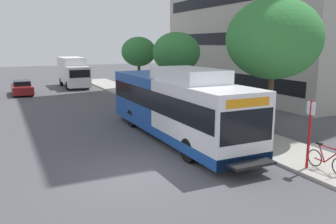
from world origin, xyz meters
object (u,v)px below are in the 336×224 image
object	(u,v)px
transit_bus	(175,105)
box_truck_background	(73,71)
bus_stop_sign_pole	(310,129)
bicycle_parked	(327,160)
street_tree_far_block	(139,52)
street_tree_mid_block	(176,53)
parked_car_far_lane	(22,88)
street_tree_near_stop	(274,39)

from	to	relation	value
transit_bus	box_truck_background	bearing A→B (deg)	91.35
bus_stop_sign_pole	bicycle_parked	size ratio (longest dim) A/B	1.48
bus_stop_sign_pole	street_tree_far_block	size ratio (longest dim) A/B	0.49
bus_stop_sign_pole	bicycle_parked	bearing A→B (deg)	-50.45
transit_bus	street_tree_far_block	distance (m)	16.49
street_tree_mid_block	parked_car_far_lane	bearing A→B (deg)	129.75
bus_stop_sign_pole	street_tree_mid_block	distance (m)	14.58
transit_bus	bicycle_parked	world-z (taller)	transit_bus
bicycle_parked	bus_stop_sign_pole	bearing A→B (deg)	129.55
bicycle_parked	street_tree_far_block	distance (m)	23.02
bicycle_parked	box_truck_background	world-z (taller)	box_truck_background
transit_bus	bus_stop_sign_pole	world-z (taller)	transit_bus
transit_bus	parked_car_far_lane	size ratio (longest dim) A/B	2.72
parked_car_far_lane	bus_stop_sign_pole	bearing A→B (deg)	-72.35
transit_bus	parked_car_far_lane	distance (m)	21.02
street_tree_near_stop	street_tree_far_block	world-z (taller)	street_tree_near_stop
street_tree_near_stop	box_truck_background	distance (m)	26.47
bus_stop_sign_pole	street_tree_near_stop	size ratio (longest dim) A/B	0.38
street_tree_far_block	parked_car_far_lane	world-z (taller)	street_tree_far_block
bus_stop_sign_pole	street_tree_far_block	distance (m)	22.40
street_tree_mid_block	street_tree_far_block	distance (m)	7.94
street_tree_far_block	box_truck_background	bearing A→B (deg)	120.27
bus_stop_sign_pole	box_truck_background	xyz separation A→B (m)	(-2.91, 30.27, 0.09)
parked_car_far_lane	street_tree_near_stop	bearing A→B (deg)	-64.42
transit_bus	street_tree_near_stop	world-z (taller)	street_tree_near_stop
bus_stop_sign_pole	parked_car_far_lane	bearing A→B (deg)	107.65
transit_bus	street_tree_mid_block	xyz separation A→B (m)	(4.09, 7.86, 2.40)
street_tree_far_block	bus_stop_sign_pole	bearing A→B (deg)	-94.63
transit_bus	parked_car_far_lane	world-z (taller)	transit_bus
box_truck_background	street_tree_far_block	bearing A→B (deg)	-59.73
street_tree_near_stop	parked_car_far_lane	xyz separation A→B (m)	(-10.54, 22.02, -4.33)
transit_bus	street_tree_mid_block	bearing A→B (deg)	62.51
street_tree_mid_block	street_tree_far_block	world-z (taller)	street_tree_mid_block
parked_car_far_lane	bicycle_parked	bearing A→B (deg)	-71.84
street_tree_mid_block	street_tree_far_block	size ratio (longest dim) A/B	1.04
bus_stop_sign_pole	street_tree_far_block	world-z (taller)	street_tree_far_block
bicycle_parked	street_tree_far_block	xyz separation A→B (m)	(1.37, 22.73, 3.44)
street_tree_near_stop	bicycle_parked	bearing A→B (deg)	-108.48
transit_bus	box_truck_background	world-z (taller)	transit_bus
transit_bus	bus_stop_sign_pole	xyz separation A→B (m)	(2.35, -6.41, -0.05)
box_truck_background	street_tree_mid_block	bearing A→B (deg)	-73.79
street_tree_mid_block	parked_car_far_lane	size ratio (longest dim) A/B	1.22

